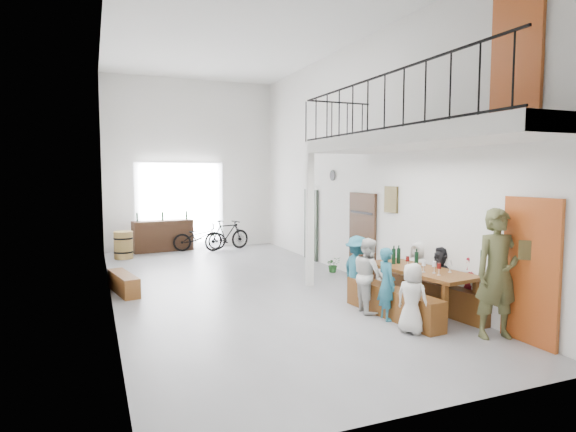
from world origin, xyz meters
name	(u,v)px	position (x,y,z in m)	size (l,w,h in m)	color
floor	(246,286)	(0.00, 0.00, 0.00)	(12.00, 12.00, 0.00)	slate
room_walls	(245,120)	(0.00, 0.00, 3.55)	(12.00, 12.00, 12.00)	white
gateway_portal	(180,206)	(-0.40, 5.94, 1.40)	(2.80, 0.08, 2.80)	white
right_wall_decor	(404,209)	(2.70, -1.87, 1.74)	(0.07, 8.28, 5.07)	#973D15
balcony	(414,142)	(1.98, -3.13, 2.96)	(1.52, 5.62, 4.00)	silver
tasting_table	(420,273)	(2.20, -3.07, 0.71)	(1.11, 2.15, 0.79)	brown
bench_inner	(392,302)	(1.63, -3.08, 0.25)	(0.35, 2.18, 0.50)	brown
bench_wall	(436,297)	(2.57, -3.06, 0.26)	(0.29, 2.22, 0.51)	brown
tableware	(416,260)	(2.15, -3.02, 0.93)	(0.49, 1.20, 0.35)	black
side_bench	(123,283)	(-2.50, 0.41, 0.20)	(0.31, 1.41, 0.40)	brown
oak_barrel	(123,245)	(-2.25, 4.67, 0.40)	(0.54, 0.54, 0.79)	olive
serving_counter	(163,236)	(-1.00, 5.65, 0.49)	(1.85, 0.51, 0.98)	#3E2516
counter_bottles	(162,216)	(-1.00, 5.66, 1.12)	(1.60, 0.21, 0.28)	black
guest_left_a	(412,298)	(1.44, -3.89, 0.54)	(0.53, 0.34, 1.08)	silver
guest_left_b	(387,284)	(1.46, -3.16, 0.61)	(0.44, 0.29, 1.21)	#246478
guest_left_c	(369,275)	(1.43, -2.65, 0.66)	(0.64, 0.50, 1.31)	silver
guest_left_d	(357,270)	(1.52, -2.11, 0.64)	(0.83, 0.48, 1.28)	#246478
guest_right_a	(471,286)	(2.83, -3.61, 0.54)	(0.63, 0.26, 1.08)	#AE1D30
guest_right_b	(442,277)	(2.76, -2.98, 0.57)	(1.06, 0.34, 1.14)	black
guest_right_c	(418,271)	(2.72, -2.34, 0.57)	(0.56, 0.36, 1.14)	silver
host_standing	(498,274)	(2.47, -4.54, 0.96)	(0.70, 0.46, 1.93)	#4D4E2C
potted_plant	(333,265)	(2.45, 0.65, 0.19)	(0.35, 0.30, 0.38)	#18521F
bicycle_near	(200,237)	(0.09, 5.32, 0.44)	(0.58, 1.66, 0.87)	black
bicycle_far	(227,235)	(0.94, 5.12, 0.49)	(0.46, 1.62, 0.97)	black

